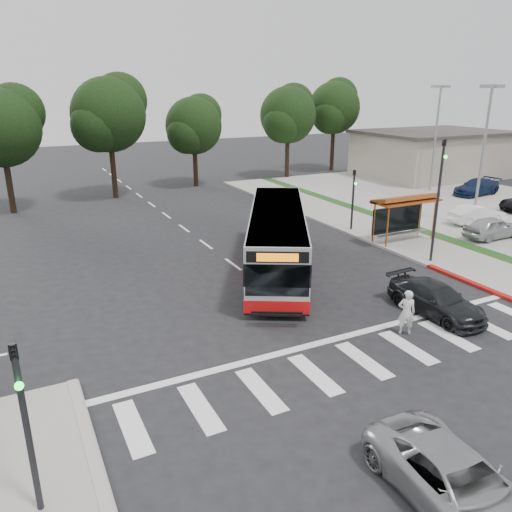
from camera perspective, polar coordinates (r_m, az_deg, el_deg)
ground at (r=21.61m, az=3.94°, el=-5.76°), size 140.00×140.00×0.00m
sidewalk_east at (r=33.82m, az=13.20°, el=3.00°), size 4.00×40.00×0.12m
curb_east at (r=32.60m, az=10.48°, el=2.63°), size 0.30×40.00×0.15m
curb_east_red at (r=25.80m, az=23.85°, el=-3.05°), size 0.32×6.00×0.15m
parking_lot at (r=43.57m, az=23.84°, el=5.35°), size 18.00×36.00×0.10m
commercial_building at (r=56.27m, az=19.45°, el=10.81°), size 14.00×10.00×4.40m
building_roof_cap at (r=56.04m, az=19.71°, el=13.18°), size 14.60×10.60×0.30m
crosswalk_ladder at (r=17.98m, az=12.20°, el=-11.54°), size 18.00×2.60×0.01m
bus_shelter at (r=31.05m, az=16.61°, el=5.69°), size 4.20×1.60×2.86m
traffic_signal_sw at (r=11.73m, az=-24.96°, el=-16.01°), size 0.18×0.37×4.20m
traffic_signal_ne_tall at (r=27.42m, az=20.16°, el=6.95°), size 0.18×0.37×6.50m
traffic_signal_ne_short at (r=32.77m, az=11.06°, el=7.01°), size 0.18×0.37×4.00m
lot_light_front at (r=36.38m, az=24.72°, el=12.29°), size 1.90×0.35×9.01m
lot_light_mid at (r=47.48m, az=19.97°, el=13.99°), size 1.90×0.35×9.01m
tree_ne_a at (r=52.08m, az=3.71°, el=15.89°), size 6.16×5.74×9.30m
tree_ne_b at (r=57.53m, az=8.97°, el=16.50°), size 6.16×5.74×10.02m
tree_north_a at (r=43.76m, az=-16.44°, el=15.36°), size 6.60×6.15×10.17m
tree_north_b at (r=47.87m, az=-7.07°, el=14.67°), size 5.72×5.33×8.43m
tree_north_c at (r=41.02m, az=-27.09°, el=13.05°), size 6.16×5.74×9.30m
transit_bus at (r=25.30m, az=2.43°, el=1.76°), size 8.17×11.87×3.13m
pedestrian at (r=19.75m, az=16.81°, el=-6.17°), size 0.78×0.71×1.79m
dark_sedan at (r=21.93m, az=19.88°, el=-4.69°), size 1.99×4.51×1.29m
silver_suv_south at (r=12.90m, az=21.94°, el=-22.89°), size 2.39×4.75×1.29m
parked_car_0 at (r=33.96m, az=25.43°, el=2.97°), size 3.95×1.60×1.34m
parked_car_1 at (r=37.15m, az=23.94°, el=4.37°), size 4.09×1.87×1.30m
parked_car_3 at (r=47.42m, az=23.92°, el=7.23°), size 4.90×2.48×1.36m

